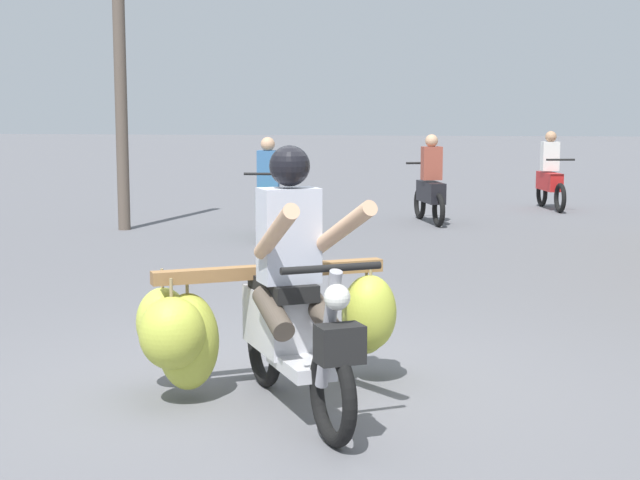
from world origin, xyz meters
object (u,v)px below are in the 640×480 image
motorbike_distant_far_ahead (550,178)px  utility_pole (120,55)px  motorbike_main_loaded (267,314)px  motorbike_distant_ahead_left (430,187)px  motorbike_distant_ahead_right (268,196)px

motorbike_distant_far_ahead → utility_pole: bearing=-148.7°
motorbike_distant_far_ahead → motorbike_main_loaded: bearing=-102.8°
motorbike_distant_ahead_left → motorbike_distant_ahead_right: 2.89m
motorbike_distant_ahead_right → motorbike_distant_far_ahead: same height
motorbike_main_loaded → motorbike_distant_ahead_left: motorbike_main_loaded is taller
motorbike_distant_ahead_right → utility_pole: size_ratio=0.32×
motorbike_main_loaded → motorbike_distant_ahead_left: size_ratio=1.17×
motorbike_main_loaded → motorbike_distant_ahead_right: motorbike_main_loaded is taller
motorbike_distant_far_ahead → utility_pole: size_ratio=0.31×
motorbike_distant_ahead_left → utility_pole: (-4.49, -1.48, 2.01)m
motorbike_main_loaded → utility_pole: (-3.82, 7.98, 2.03)m
motorbike_main_loaded → utility_pole: bearing=115.6°
motorbike_distant_ahead_left → utility_pole: size_ratio=0.30×
motorbike_distant_ahead_left → utility_pole: bearing=-161.8°
motorbike_distant_ahead_right → motorbike_distant_far_ahead: bearing=45.6°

